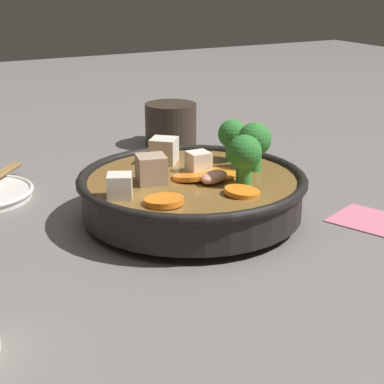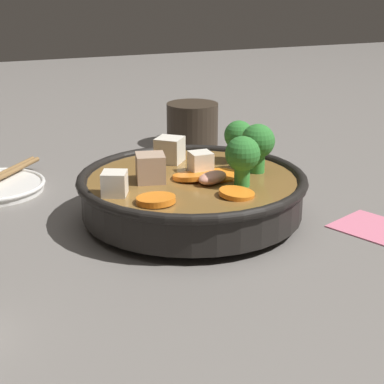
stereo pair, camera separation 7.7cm
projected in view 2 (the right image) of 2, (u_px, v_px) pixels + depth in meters
The scene contains 4 objects.
ground_plane at pixel (192, 219), 0.79m from camera, with size 3.00×3.00×0.00m, color slate.
stirfry_bowl at pixel (194, 189), 0.77m from camera, with size 0.28×0.28×0.11m.
dark_mug at pixel (192, 124), 1.11m from camera, with size 0.11×0.09×0.07m.
napkin at pixel (383, 230), 0.75m from camera, with size 0.13×0.11×0.00m.
Camera 2 is at (-0.68, 0.28, 0.29)m, focal length 60.00 mm.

